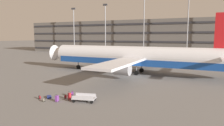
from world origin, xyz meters
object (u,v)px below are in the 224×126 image
object	(u,v)px
backpack_navy	(44,100)
baggage_cart	(84,98)
suitcase_red	(69,96)
backpack_orange	(66,97)
suitcase_black	(49,97)
airliner	(135,57)
suitcase_large	(72,94)
suitcase_scuffed	(57,98)
backpack_small	(40,97)

from	to	relation	value
backpack_navy	baggage_cart	xyz separation A→B (m)	(4.12, 1.90, 0.21)
suitcase_red	backpack_orange	xyz separation A→B (m)	(-0.78, 0.30, -0.22)
suitcase_black	backpack_orange	world-z (taller)	backpack_orange
airliner	suitcase_large	xyz separation A→B (m)	(-2.20, -18.57, -2.95)
suitcase_red	backpack_navy	distance (m)	2.85
suitcase_large	baggage_cart	bearing A→B (deg)	-23.54
baggage_cart	airliner	bearing A→B (deg)	90.10
airliner	baggage_cart	bearing A→B (deg)	-89.90
airliner	baggage_cart	xyz separation A→B (m)	(0.03, -19.54, -2.89)
suitcase_large	suitcase_scuffed	xyz separation A→B (m)	(-0.60, -2.20, 0.01)
airliner	suitcase_scuffed	size ratio (longest dim) A/B	49.75
backpack_navy	backpack_orange	size ratio (longest dim) A/B	0.96
suitcase_black	suitcase_scuffed	distance (m)	1.92
suitcase_scuffed	backpack_navy	bearing A→B (deg)	-152.39
suitcase_black	suitcase_red	xyz separation A→B (m)	(2.73, 0.33, 0.31)
backpack_small	backpack_orange	size ratio (longest dim) A/B	1.00
suitcase_black	suitcase_scuffed	world-z (taller)	suitcase_scuffed
backpack_small	baggage_cart	size ratio (longest dim) A/B	0.15
suitcase_black	airliner	bearing A→B (deg)	77.18
suitcase_large	suitcase_scuffed	size ratio (longest dim) A/B	0.98
baggage_cart	suitcase_scuffed	bearing A→B (deg)	-156.59
suitcase_black	baggage_cart	size ratio (longest dim) A/B	0.27
suitcase_black	suitcase_red	size ratio (longest dim) A/B	0.86
backpack_navy	suitcase_red	bearing A→B (deg)	37.64
backpack_small	backpack_orange	distance (m)	3.00
suitcase_large	backpack_navy	world-z (taller)	suitcase_large
suitcase_red	backpack_small	world-z (taller)	suitcase_red
airliner	baggage_cart	distance (m)	19.76
suitcase_red	baggage_cart	distance (m)	1.87
backpack_small	suitcase_red	bearing A→B (deg)	18.43
suitcase_large	backpack_navy	distance (m)	3.44
suitcase_red	backpack_small	bearing A→B (deg)	-161.57
suitcase_black	backpack_navy	world-z (taller)	backpack_navy
suitcase_red	suitcase_scuffed	bearing A→B (deg)	-132.30
suitcase_red	suitcase_black	bearing A→B (deg)	-173.14
suitcase_black	backpack_small	world-z (taller)	backpack_small
backpack_navy	airliner	bearing A→B (deg)	79.22
suitcase_black	suitcase_scuffed	size ratio (longest dim) A/B	1.09
suitcase_scuffed	backpack_small	distance (m)	2.45
suitcase_black	backpack_navy	xyz separation A→B (m)	(0.48, -1.41, 0.08)
airliner	suitcase_large	size ratio (longest dim) A/B	50.64
airliner	suitcase_black	distance (m)	20.79
suitcase_red	suitcase_scuffed	world-z (taller)	suitcase_red
suitcase_scuffed	airliner	bearing A→B (deg)	82.32
backpack_orange	suitcase_black	bearing A→B (deg)	-162.08
suitcase_scuffed	suitcase_red	bearing A→B (deg)	47.70
suitcase_large	baggage_cart	distance (m)	2.44
backpack_small	baggage_cart	world-z (taller)	baggage_cart
suitcase_red	backpack_small	distance (m)	3.61
suitcase_large	backpack_small	world-z (taller)	suitcase_large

